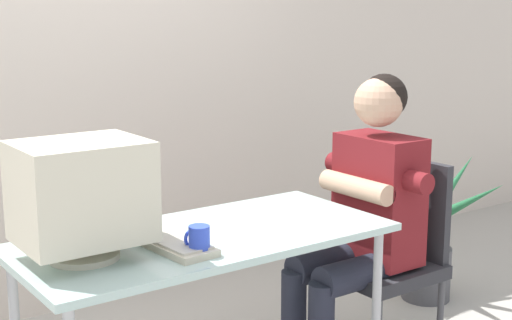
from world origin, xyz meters
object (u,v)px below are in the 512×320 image
(potted_plant, at_px, (428,236))
(desk, at_px, (205,250))
(crt_monitor, at_px, (82,193))
(office_chair, at_px, (391,250))
(desk_mug, at_px, (199,241))
(person_seated, at_px, (363,210))
(keyboard, at_px, (166,241))

(potted_plant, bearing_deg, desk, -168.08)
(crt_monitor, bearing_deg, office_chair, 0.65)
(desk, xyz_separation_m, desk_mug, (-0.14, -0.19, 0.11))
(desk_mug, bearing_deg, crt_monitor, 149.05)
(desk, relative_size, desk_mug, 13.38)
(desk, height_order, office_chair, office_chair)
(person_seated, relative_size, desk_mug, 12.47)
(crt_monitor, bearing_deg, desk, -0.10)
(crt_monitor, bearing_deg, desk_mug, -30.95)
(crt_monitor, xyz_separation_m, desk_mug, (0.32, -0.19, -0.17))
(person_seated, distance_m, potted_plant, 0.95)
(keyboard, distance_m, desk_mug, 0.17)
(crt_monitor, relative_size, potted_plant, 0.51)
(desk, distance_m, potted_plant, 1.70)
(potted_plant, height_order, desk_mug, desk_mug)
(crt_monitor, height_order, desk_mug, crt_monitor)
(desk_mug, bearing_deg, person_seated, 12.31)
(keyboard, relative_size, office_chair, 0.51)
(keyboard, bearing_deg, desk, 9.35)
(keyboard, distance_m, office_chair, 1.21)
(keyboard, distance_m, potted_plant, 1.89)
(crt_monitor, xyz_separation_m, keyboard, (0.28, -0.03, -0.21))
(office_chair, bearing_deg, desk_mug, -169.66)
(desk, distance_m, crt_monitor, 0.54)
(desk_mug, bearing_deg, keyboard, 102.65)
(potted_plant, relative_size, desk_mug, 7.92)
(crt_monitor, height_order, office_chair, crt_monitor)
(desk, height_order, desk_mug, desk_mug)
(potted_plant, bearing_deg, person_seated, -158.18)
(keyboard, relative_size, desk_mug, 4.43)
(crt_monitor, distance_m, potted_plant, 2.21)
(office_chair, height_order, desk_mug, office_chair)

